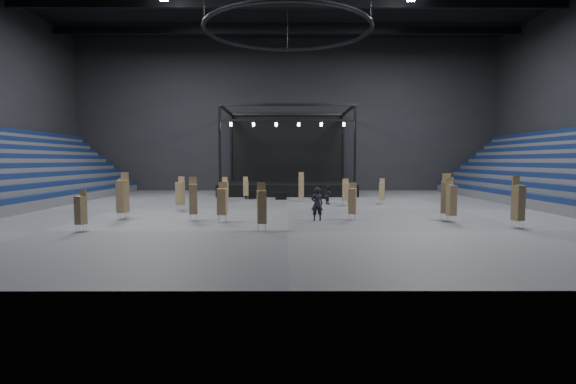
{
  "coord_description": "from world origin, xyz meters",
  "views": [
    {
      "loc": [
        -0.06,
        -33.08,
        3.57
      ],
      "look_at": [
        0.03,
        -2.0,
        1.4
      ],
      "focal_mm": 28.0,
      "sensor_mm": 36.0,
      "label": 1
    }
  ],
  "objects_px": {
    "chair_stack_9": "(518,202)",
    "chair_stack_15": "(81,209)",
    "chair_stack_1": "(262,206)",
    "chair_stack_6": "(225,188)",
    "flight_case_mid": "(281,196)",
    "chair_stack_2": "(301,187)",
    "flight_case_left": "(252,194)",
    "crew_member": "(328,195)",
    "chair_stack_0": "(352,201)",
    "chair_stack_12": "(346,191)",
    "flight_case_right": "(321,194)",
    "chair_stack_10": "(451,199)",
    "chair_stack_3": "(123,196)",
    "chair_stack_5": "(193,198)",
    "chair_stack_7": "(180,193)",
    "chair_stack_4": "(222,201)",
    "chair_stack_13": "(246,188)",
    "man_center": "(317,204)",
    "stage": "(287,180)",
    "chair_stack_11": "(122,198)",
    "chair_stack_14": "(446,196)",
    "chair_stack_8": "(382,191)"
  },
  "relations": [
    {
      "from": "chair_stack_10",
      "to": "chair_stack_15",
      "type": "bearing_deg",
      "value": 175.87
    },
    {
      "from": "flight_case_mid",
      "to": "chair_stack_1",
      "type": "height_order",
      "value": "chair_stack_1"
    },
    {
      "from": "chair_stack_10",
      "to": "crew_member",
      "type": "relative_size",
      "value": 1.72
    },
    {
      "from": "chair_stack_10",
      "to": "chair_stack_13",
      "type": "xyz_separation_m",
      "value": [
        -13.37,
        15.07,
        -0.21
      ]
    },
    {
      "from": "chair_stack_11",
      "to": "chair_stack_3",
      "type": "bearing_deg",
      "value": -86.9
    },
    {
      "from": "chair_stack_7",
      "to": "man_center",
      "type": "distance_m",
      "value": 10.86
    },
    {
      "from": "chair_stack_13",
      "to": "chair_stack_6",
      "type": "bearing_deg",
      "value": -147.53
    },
    {
      "from": "chair_stack_0",
      "to": "chair_stack_12",
      "type": "bearing_deg",
      "value": 101.6
    },
    {
      "from": "flight_case_mid",
      "to": "crew_member",
      "type": "relative_size",
      "value": 0.68
    },
    {
      "from": "flight_case_left",
      "to": "chair_stack_4",
      "type": "xyz_separation_m",
      "value": [
        -0.47,
        -16.18,
        0.83
      ]
    },
    {
      "from": "chair_stack_1",
      "to": "chair_stack_15",
      "type": "relative_size",
      "value": 1.15
    },
    {
      "from": "chair_stack_1",
      "to": "chair_stack_6",
      "type": "relative_size",
      "value": 1.15
    },
    {
      "from": "chair_stack_5",
      "to": "chair_stack_7",
      "type": "distance_m",
      "value": 5.84
    },
    {
      "from": "stage",
      "to": "flight_case_left",
      "type": "relative_size",
      "value": 11.55
    },
    {
      "from": "flight_case_mid",
      "to": "man_center",
      "type": "bearing_deg",
      "value": -80.8
    },
    {
      "from": "chair_stack_3",
      "to": "chair_stack_11",
      "type": "bearing_deg",
      "value": 132.45
    },
    {
      "from": "crew_member",
      "to": "chair_stack_5",
      "type": "bearing_deg",
      "value": 115.49
    },
    {
      "from": "chair_stack_0",
      "to": "chair_stack_9",
      "type": "height_order",
      "value": "chair_stack_9"
    },
    {
      "from": "chair_stack_13",
      "to": "stage",
      "type": "bearing_deg",
      "value": 52.27
    },
    {
      "from": "chair_stack_0",
      "to": "chair_stack_3",
      "type": "bearing_deg",
      "value": -163.54
    },
    {
      "from": "chair_stack_2",
      "to": "chair_stack_3",
      "type": "distance_m",
      "value": 16.49
    },
    {
      "from": "stage",
      "to": "flight_case_right",
      "type": "relative_size",
      "value": 10.43
    },
    {
      "from": "chair_stack_10",
      "to": "flight_case_right",
      "type": "bearing_deg",
      "value": 97.96
    },
    {
      "from": "chair_stack_0",
      "to": "chair_stack_14",
      "type": "distance_m",
      "value": 5.53
    },
    {
      "from": "chair_stack_2",
      "to": "flight_case_mid",
      "type": "bearing_deg",
      "value": 131.94
    },
    {
      "from": "chair_stack_15",
      "to": "chair_stack_3",
      "type": "bearing_deg",
      "value": 106.71
    },
    {
      "from": "chair_stack_0",
      "to": "chair_stack_15",
      "type": "height_order",
      "value": "chair_stack_0"
    },
    {
      "from": "chair_stack_6",
      "to": "chair_stack_12",
      "type": "xyz_separation_m",
      "value": [
        10.11,
        -3.93,
        0.02
      ]
    },
    {
      "from": "chair_stack_14",
      "to": "chair_stack_13",
      "type": "bearing_deg",
      "value": 156.74
    },
    {
      "from": "flight_case_mid",
      "to": "chair_stack_2",
      "type": "distance_m",
      "value": 2.9
    },
    {
      "from": "chair_stack_0",
      "to": "chair_stack_2",
      "type": "height_order",
      "value": "chair_stack_2"
    },
    {
      "from": "chair_stack_0",
      "to": "flight_case_right",
      "type": "bearing_deg",
      "value": 109.43
    },
    {
      "from": "chair_stack_10",
      "to": "chair_stack_12",
      "type": "height_order",
      "value": "chair_stack_10"
    },
    {
      "from": "flight_case_left",
      "to": "chair_stack_2",
      "type": "height_order",
      "value": "chair_stack_2"
    },
    {
      "from": "flight_case_left",
      "to": "man_center",
      "type": "distance_m",
      "value": 16.28
    },
    {
      "from": "chair_stack_9",
      "to": "chair_stack_15",
      "type": "xyz_separation_m",
      "value": [
        -22.63,
        -1.04,
        -0.28
      ]
    },
    {
      "from": "chair_stack_3",
      "to": "chair_stack_2",
      "type": "bearing_deg",
      "value": 67.44
    },
    {
      "from": "chair_stack_8",
      "to": "chair_stack_5",
      "type": "bearing_deg",
      "value": -124.13
    },
    {
      "from": "flight_case_left",
      "to": "chair_stack_6",
      "type": "bearing_deg",
      "value": -128.47
    },
    {
      "from": "flight_case_left",
      "to": "flight_case_right",
      "type": "height_order",
      "value": "flight_case_right"
    },
    {
      "from": "chair_stack_1",
      "to": "chair_stack_6",
      "type": "height_order",
      "value": "chair_stack_1"
    },
    {
      "from": "flight_case_mid",
      "to": "chair_stack_10",
      "type": "distance_m",
      "value": 18.24
    },
    {
      "from": "chair_stack_14",
      "to": "man_center",
      "type": "height_order",
      "value": "chair_stack_14"
    },
    {
      "from": "chair_stack_15",
      "to": "chair_stack_2",
      "type": "bearing_deg",
      "value": 78.25
    },
    {
      "from": "chair_stack_10",
      "to": "chair_stack_13",
      "type": "bearing_deg",
      "value": 117.53
    },
    {
      "from": "chair_stack_10",
      "to": "man_center",
      "type": "relative_size",
      "value": 1.31
    },
    {
      "from": "flight_case_left",
      "to": "crew_member",
      "type": "bearing_deg",
      "value": -38.91
    },
    {
      "from": "flight_case_right",
      "to": "chair_stack_2",
      "type": "bearing_deg",
      "value": -124.3
    },
    {
      "from": "man_center",
      "to": "chair_stack_8",
      "type": "bearing_deg",
      "value": -126.7
    },
    {
      "from": "chair_stack_12",
      "to": "chair_stack_15",
      "type": "relative_size",
      "value": 1.0
    }
  ]
}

